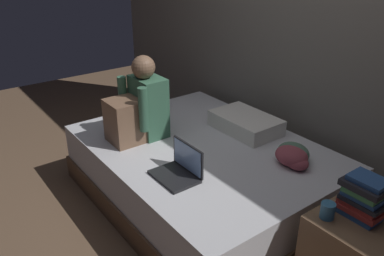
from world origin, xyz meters
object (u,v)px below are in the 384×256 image
(person_sitting, at_px, (139,108))
(book_stack, at_px, (363,198))
(pillow, at_px, (246,123))
(clothes_pile, at_px, (293,155))
(bed, at_px, (203,173))
(laptop, at_px, (180,169))
(mug, at_px, (328,211))

(person_sitting, relative_size, book_stack, 2.71)
(pillow, relative_size, clothes_pile, 1.93)
(bed, bearing_deg, clothes_pile, 29.55)
(laptop, bearing_deg, book_stack, 24.54)
(person_sitting, height_order, pillow, person_sitting)
(laptop, xyz_separation_m, pillow, (-0.26, 0.85, 0.01))
(laptop, bearing_deg, pillow, 106.92)
(mug, bearing_deg, person_sitting, -171.98)
(bed, distance_m, clothes_pile, 0.75)
(pillow, xyz_separation_m, mug, (1.17, -0.54, 0.06))
(bed, height_order, clothes_pile, clothes_pile)
(bed, bearing_deg, pillow, 90.52)
(laptop, relative_size, mug, 3.56)
(pillow, bearing_deg, mug, -24.56)
(bed, distance_m, pillow, 0.55)
(person_sitting, bearing_deg, pillow, 61.48)
(laptop, bearing_deg, clothes_pile, 65.14)
(book_stack, bearing_deg, mug, -121.82)
(pillow, xyz_separation_m, book_stack, (1.27, -0.38, 0.13))
(bed, height_order, mug, mug)
(book_stack, bearing_deg, person_sitting, -167.41)
(book_stack, bearing_deg, clothes_pile, 158.07)
(bed, distance_m, person_sitting, 0.72)
(laptop, xyz_separation_m, clothes_pile, (0.34, 0.73, 0.01))
(book_stack, relative_size, clothes_pile, 0.83)
(laptop, distance_m, pillow, 0.88)
(pillow, height_order, mug, mug)
(mug, height_order, clothes_pile, mug)
(mug, bearing_deg, book_stack, 58.18)
(bed, bearing_deg, mug, -4.23)
(bed, bearing_deg, laptop, -57.40)
(person_sitting, distance_m, book_stack, 1.72)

